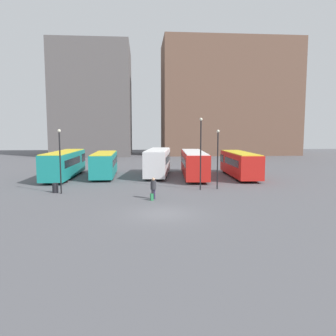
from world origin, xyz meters
TOP-DOWN VIEW (x-y plane):
  - ground_plane at (0.00, 0.00)m, footprint 160.00×160.00m
  - building_block_left at (-12.36, 57.85)m, footprint 17.08×17.13m
  - building_block_right at (19.70, 57.85)m, footprint 31.76×13.93m
  - bus_0 at (-10.42, 18.28)m, footprint 2.77×12.21m
  - bus_1 at (-5.80, 18.67)m, footprint 2.72×9.63m
  - bus_2 at (0.67, 18.83)m, footprint 3.83×10.02m
  - bus_3 at (4.91, 17.59)m, footprint 3.52×12.56m
  - bus_4 at (10.42, 17.21)m, footprint 3.05×11.12m
  - traveler at (-0.40, 4.85)m, footprint 0.54×0.54m
  - suitcase at (-0.54, 4.35)m, footprint 0.27×0.34m
  - lamp_post_0 at (-8.39, 7.85)m, footprint 0.28×0.28m
  - lamp_post_1 at (4.12, 8.68)m, footprint 0.28×0.28m
  - lamp_post_2 at (5.82, 9.09)m, footprint 0.28×0.28m
  - trash_bin at (-9.03, 8.37)m, footprint 0.52×0.52m

SIDE VIEW (x-z plane):
  - ground_plane at x=0.00m, z-range 0.00..0.00m
  - suitcase at x=-0.54m, z-range -0.12..0.68m
  - trash_bin at x=-9.03m, z-range 0.00..0.85m
  - traveler at x=-0.40m, z-range 0.16..1.92m
  - bus_1 at x=-5.80m, z-range 0.13..3.05m
  - bus_4 at x=10.42m, z-range 0.14..3.12m
  - bus_3 at x=4.91m, z-range 0.15..3.23m
  - bus_0 at x=-10.42m, z-range 0.15..3.27m
  - bus_2 at x=0.67m, z-range 0.14..3.44m
  - lamp_post_2 at x=5.82m, z-range 0.50..6.11m
  - lamp_post_0 at x=-8.39m, z-range 0.50..6.13m
  - lamp_post_1 at x=4.12m, z-range 0.52..7.20m
  - building_block_left at x=-12.36m, z-range 0.00..24.96m
  - building_block_right at x=19.70m, z-range 0.00..26.65m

